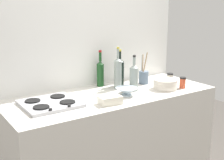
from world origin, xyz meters
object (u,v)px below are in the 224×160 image
(stovetop_hob, at_px, (50,103))
(wine_bottle_mid_right, at_px, (118,73))
(utensil_crock, at_px, (144,77))
(condiment_jar_rear, at_px, (183,83))
(wine_bottle_leftmost, at_px, (134,77))
(condiment_jar_front, at_px, (170,78))
(butter_dish, at_px, (110,100))
(mixing_bowl, at_px, (127,91))
(wine_bottle_rightmost, at_px, (120,72))
(plate_stack, at_px, (165,84))
(wine_bottle_mid_left, at_px, (100,73))

(stovetop_hob, height_order, wine_bottle_mid_right, wine_bottle_mid_right)
(utensil_crock, distance_m, condiment_jar_rear, 0.37)
(stovetop_hob, bearing_deg, wine_bottle_leftmost, -2.54)
(utensil_crock, xyz_separation_m, condiment_jar_front, (0.24, -0.11, -0.02))
(butter_dish, relative_size, utensil_crock, 0.56)
(stovetop_hob, distance_m, wine_bottle_leftmost, 0.77)
(wine_bottle_mid_right, distance_m, utensil_crock, 0.32)
(stovetop_hob, distance_m, mixing_bowl, 0.63)
(wine_bottle_rightmost, height_order, butter_dish, wine_bottle_rightmost)
(condiment_jar_front, bearing_deg, plate_stack, -143.57)
(condiment_jar_rear, bearing_deg, mixing_bowl, 169.86)
(wine_bottle_leftmost, distance_m, mixing_bowl, 0.18)
(wine_bottle_rightmost, bearing_deg, butter_dish, -133.02)
(wine_bottle_rightmost, height_order, condiment_jar_front, wine_bottle_rightmost)
(wine_bottle_leftmost, height_order, wine_bottle_mid_left, wine_bottle_mid_left)
(wine_bottle_mid_left, height_order, wine_bottle_mid_right, wine_bottle_mid_right)
(plate_stack, height_order, condiment_jar_front, condiment_jar_front)
(utensil_crock, bearing_deg, condiment_jar_front, -24.83)
(wine_bottle_mid_left, bearing_deg, butter_dish, -113.93)
(stovetop_hob, distance_m, plate_stack, 1.04)
(stovetop_hob, xyz_separation_m, wine_bottle_mid_left, (0.60, 0.26, 0.11))
(stovetop_hob, bearing_deg, wine_bottle_mid_left, 23.26)
(butter_dish, bearing_deg, wine_bottle_rightmost, 46.98)
(wine_bottle_leftmost, distance_m, wine_bottle_mid_left, 0.33)
(butter_dish, relative_size, condiment_jar_rear, 1.69)
(wine_bottle_rightmost, distance_m, mixing_bowl, 0.32)
(wine_bottle_leftmost, xyz_separation_m, mixing_bowl, (-0.14, -0.08, -0.08))
(wine_bottle_mid_left, xyz_separation_m, mixing_bowl, (0.02, -0.38, -0.09))
(wine_bottle_mid_left, bearing_deg, condiment_jar_front, -23.23)
(mixing_bowl, relative_size, condiment_jar_rear, 1.84)
(mixing_bowl, bearing_deg, utensil_crock, 31.24)
(condiment_jar_front, bearing_deg, wine_bottle_mid_right, 169.77)
(stovetop_hob, relative_size, wine_bottle_mid_right, 1.09)
(stovetop_hob, relative_size, condiment_jar_rear, 4.06)
(condiment_jar_front, distance_m, condiment_jar_rear, 0.22)
(stovetop_hob, bearing_deg, mixing_bowl, -10.73)
(wine_bottle_leftmost, bearing_deg, stovetop_hob, 177.46)
(stovetop_hob, height_order, plate_stack, plate_stack)
(plate_stack, distance_m, wine_bottle_mid_right, 0.43)
(wine_bottle_mid_left, height_order, wine_bottle_rightmost, wine_bottle_rightmost)
(utensil_crock, distance_m, condiment_jar_front, 0.26)
(stovetop_hob, relative_size, wine_bottle_rightmost, 1.20)
(wine_bottle_mid_left, bearing_deg, utensil_crock, -22.23)
(stovetop_hob, relative_size, condiment_jar_front, 4.48)
(plate_stack, distance_m, condiment_jar_front, 0.25)
(stovetop_hob, height_order, condiment_jar_rear, condiment_jar_rear)
(wine_bottle_leftmost, xyz_separation_m, condiment_jar_front, (0.46, 0.03, -0.07))
(stovetop_hob, bearing_deg, condiment_jar_front, -0.31)
(wine_bottle_rightmost, relative_size, condiment_jar_rear, 3.38)
(wine_bottle_leftmost, height_order, utensil_crock, wine_bottle_leftmost)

